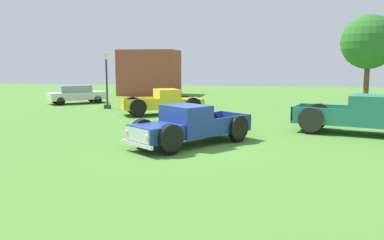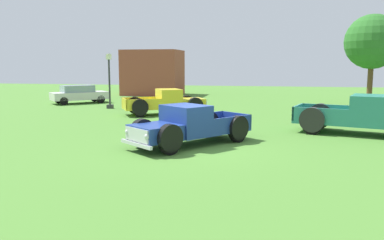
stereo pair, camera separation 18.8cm
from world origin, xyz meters
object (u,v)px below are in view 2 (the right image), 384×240
at_px(pickup_truck_foreground, 185,127).
at_px(trash_can, 203,117).
at_px(sedan_distant_b, 79,94).
at_px(lamp_post_near, 109,79).
at_px(oak_tree_east, 372,42).
at_px(pickup_truck_behind_right, 371,116).
at_px(pickup_truck_behind_left, 170,102).

bearing_deg(pickup_truck_foreground, trash_can, 90.74).
height_order(sedan_distant_b, lamp_post_near, lamp_post_near).
height_order(pickup_truck_foreground, oak_tree_east, oak_tree_east).
distance_m(pickup_truck_behind_right, oak_tree_east, 13.08).
relative_size(pickup_truck_behind_left, pickup_truck_behind_right, 0.87).
relative_size(pickup_truck_foreground, sedan_distant_b, 1.18).
relative_size(pickup_truck_behind_right, lamp_post_near, 1.57).
xyz_separation_m(pickup_truck_behind_left, pickup_truck_behind_right, (9.82, -5.19, 0.09)).
bearing_deg(oak_tree_east, pickup_truck_behind_right, -102.44).
bearing_deg(lamp_post_near, pickup_truck_behind_right, -26.92).
height_order(lamp_post_near, trash_can, lamp_post_near).
xyz_separation_m(pickup_truck_behind_right, trash_can, (-7.11, 0.84, -0.31)).
bearing_deg(oak_tree_east, sedan_distant_b, -174.10).
bearing_deg(lamp_post_near, sedan_distant_b, 142.42).
relative_size(sedan_distant_b, trash_can, 4.27).
xyz_separation_m(sedan_distant_b, oak_tree_east, (20.78, 2.15, 3.70)).
xyz_separation_m(lamp_post_near, oak_tree_east, (17.16, 4.94, 2.50)).
distance_m(pickup_truck_foreground, trash_can, 4.35).
xyz_separation_m(pickup_truck_behind_left, trash_can, (2.71, -4.35, -0.22)).
bearing_deg(oak_tree_east, pickup_truck_foreground, -121.74).
bearing_deg(trash_can, oak_tree_east, 49.35).
bearing_deg(sedan_distant_b, pickup_truck_behind_right, -29.26).
height_order(pickup_truck_behind_right, trash_can, pickup_truck_behind_right).
bearing_deg(pickup_truck_foreground, oak_tree_east, 58.26).
height_order(trash_can, oak_tree_east, oak_tree_east).
bearing_deg(trash_can, pickup_truck_behind_left, 121.93).
height_order(pickup_truck_behind_left, pickup_truck_behind_right, pickup_truck_behind_right).
bearing_deg(sedan_distant_b, pickup_truck_behind_left, -30.87).
distance_m(pickup_truck_foreground, oak_tree_east, 18.92).
xyz_separation_m(lamp_post_near, trash_can, (7.34, -6.49, -1.43)).
distance_m(pickup_truck_behind_left, trash_can, 5.13).
bearing_deg(sedan_distant_b, lamp_post_near, -37.58).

